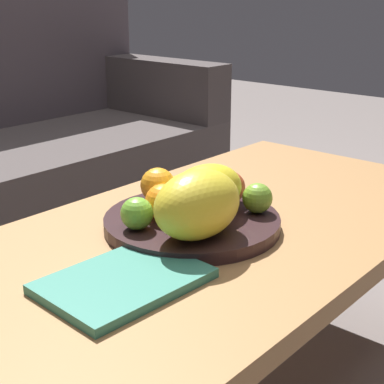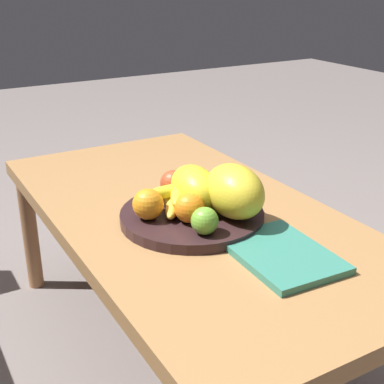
# 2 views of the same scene
# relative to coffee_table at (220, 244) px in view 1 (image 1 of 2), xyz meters

# --- Properties ---
(coffee_table) EXTENTS (1.23, 0.64, 0.44)m
(coffee_table) POSITION_rel_coffee_table_xyz_m (0.00, 0.00, 0.00)
(coffee_table) COLOR #9D6E40
(coffee_table) RESTS_ON ground_plane
(fruit_bowl) EXTENTS (0.34, 0.34, 0.03)m
(fruit_bowl) POSITION_rel_coffee_table_xyz_m (-0.06, 0.03, 0.06)
(fruit_bowl) COLOR #2E1B1D
(fruit_bowl) RESTS_ON coffee_table
(melon_large_front) EXTENTS (0.18, 0.12, 0.10)m
(melon_large_front) POSITION_rel_coffee_table_xyz_m (-0.04, 0.01, 0.12)
(melon_large_front) COLOR yellow
(melon_large_front) RESTS_ON fruit_bowl
(melon_smaller_beside) EXTENTS (0.18, 0.13, 0.12)m
(melon_smaller_beside) POSITION_rel_coffee_table_xyz_m (-0.13, -0.05, 0.13)
(melon_smaller_beside) COLOR yellow
(melon_smaller_beside) RESTS_ON fruit_bowl
(orange_front) EXTENTS (0.07, 0.07, 0.07)m
(orange_front) POSITION_rel_coffee_table_xyz_m (-0.10, 0.06, 0.11)
(orange_front) COLOR orange
(orange_front) RESTS_ON fruit_bowl
(orange_left) EXTENTS (0.07, 0.07, 0.07)m
(orange_left) POSITION_rel_coffee_table_xyz_m (-0.04, 0.13, 0.11)
(orange_left) COLOR orange
(orange_left) RESTS_ON fruit_bowl
(apple_front) EXTENTS (0.07, 0.07, 0.07)m
(apple_front) POSITION_rel_coffee_table_xyz_m (0.05, 0.02, 0.10)
(apple_front) COLOR #B04425
(apple_front) RESTS_ON fruit_bowl
(apple_left) EXTENTS (0.06, 0.06, 0.06)m
(apple_left) POSITION_rel_coffee_table_xyz_m (0.04, -0.06, 0.10)
(apple_left) COLOR olive
(apple_left) RESTS_ON fruit_bowl
(apple_right) EXTENTS (0.06, 0.06, 0.06)m
(apple_right) POSITION_rel_coffee_table_xyz_m (-0.17, 0.06, 0.10)
(apple_right) COLOR #6BAB32
(apple_right) RESTS_ON fruit_bowl
(banana_bunch) EXTENTS (0.16, 0.15, 0.06)m
(banana_bunch) POSITION_rel_coffee_table_xyz_m (-0.03, 0.05, 0.10)
(banana_bunch) COLOR yellow
(banana_bunch) RESTS_ON fruit_bowl
(magazine) EXTENTS (0.26, 0.19, 0.02)m
(magazine) POSITION_rel_coffee_table_xyz_m (-0.30, -0.05, 0.05)
(magazine) COLOR #347C69
(magazine) RESTS_ON coffee_table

